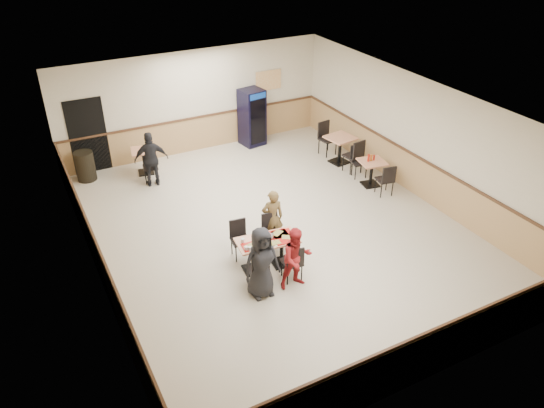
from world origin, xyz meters
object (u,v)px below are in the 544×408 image
side_table_near (372,169)px  pepsi_cooler (252,117)px  lone_diner (151,159)px  back_table (144,158)px  trash_bin (85,166)px  diner_woman_right (297,258)px  diner_man_opposite (273,218)px  side_table_far (340,146)px  diner_woman_left (261,263)px  main_table (267,249)px

side_table_near → pepsi_cooler: bearing=112.5°
lone_diner → back_table: lone_diner is taller
trash_bin → side_table_near: bearing=-30.0°
diner_woman_right → diner_man_opposite: (0.27, 1.51, 0.01)m
back_table → trash_bin: bearing=167.1°
diner_man_opposite → side_table_near: size_ratio=1.75×
side_table_near → pepsi_cooler: (-1.61, 3.87, 0.40)m
diner_man_opposite → side_table_far: size_ratio=1.59×
diner_woman_left → lone_diner: (-0.54, 5.31, 0.00)m
lone_diner → pepsi_cooler: size_ratio=0.87×
diner_woman_left → diner_woman_right: diner_woman_left is taller
main_table → side_table_far: 5.34m
side_table_near → trash_bin: trash_bin is taller
lone_diner → trash_bin: (-1.53, 1.14, -0.34)m
main_table → pepsi_cooler: (2.46, 5.78, 0.42)m
back_table → trash_bin: 1.57m
diner_woman_left → side_table_near: size_ratio=1.96×
side_table_far → back_table: bearing=159.1°
trash_bin → pepsi_cooler: bearing=0.5°
side_table_far → diner_woman_left: bearing=-138.0°
diner_woman_right → side_table_far: diner_woman_right is taller
diner_woman_right → trash_bin: diner_woman_right is taller
side_table_near → trash_bin: (-6.63, 3.83, -0.06)m
diner_man_opposite → pepsi_cooler: 5.44m
side_table_far → lone_diner: bearing=167.1°
diner_man_opposite → side_table_near: bearing=-149.7°
diner_woman_right → trash_bin: bearing=115.9°
diner_man_opposite → side_table_near: 3.77m
lone_diner → back_table: (-0.00, 0.79, -0.29)m
main_table → back_table: (-1.03, 5.38, 0.01)m
diner_woman_right → side_table_near: size_ratio=1.74×
diner_woman_right → pepsi_cooler: (2.24, 6.58, 0.21)m
pepsi_cooler → trash_bin: (-5.02, -0.04, -0.46)m
lone_diner → trash_bin: 1.94m
main_table → lone_diner: bearing=109.4°
side_table_far → pepsi_cooler: bearing=124.8°
trash_bin → diner_woman_left: bearing=-72.2°
diner_woman_left → trash_bin: (-2.06, 6.45, -0.34)m
diner_man_opposite → trash_bin: size_ratio=1.65×
diner_man_opposite → side_table_far: (3.60, 2.71, -0.14)m
back_table → diner_man_opposite: bearing=-71.9°
diner_woman_right → trash_bin: (-2.78, 6.53, -0.26)m
side_table_near → pepsi_cooler: 4.21m
back_table → diner_woman_left: bearing=-85.0°
main_table → side_table_far: (4.10, 3.43, 0.08)m
main_table → side_table_near: size_ratio=1.75×
lone_diner → pepsi_cooler: pepsi_cooler is taller
main_table → trash_bin: 6.28m
diner_woman_right → back_table: (-1.25, 6.18, -0.20)m
trash_bin → diner_woman_right: bearing=-66.9°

